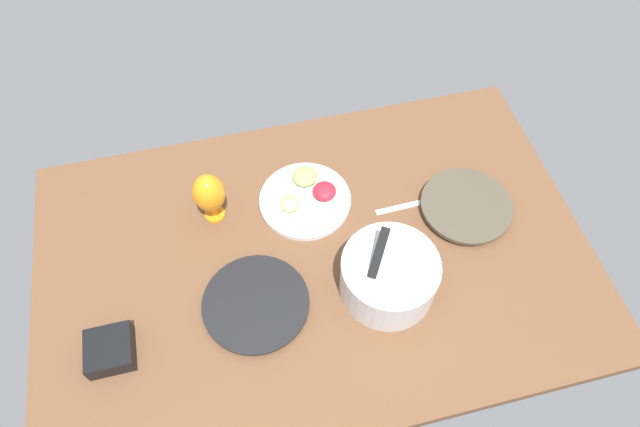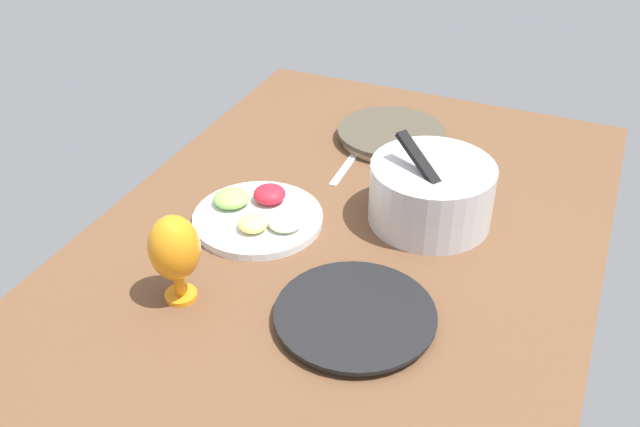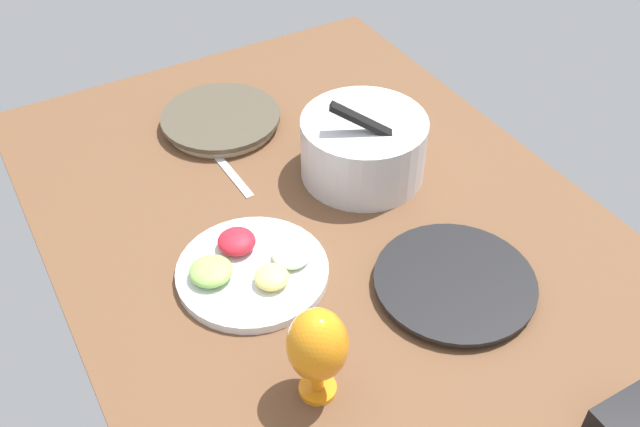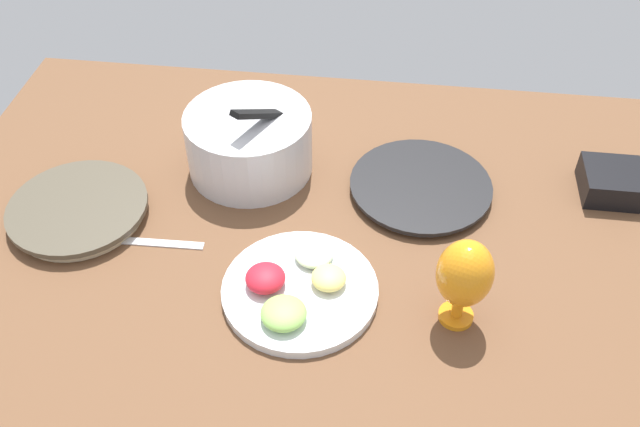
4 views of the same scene
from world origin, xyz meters
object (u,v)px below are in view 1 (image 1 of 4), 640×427
object	(u,v)px
dinner_plate_left	(466,207)
square_bowl_black	(110,350)
mixing_bowl	(389,275)
fruit_platter	(306,198)
hurricane_glass_orange	(209,194)
dinner_plate_right	(256,304)

from	to	relation	value
dinner_plate_left	square_bowl_black	bearing A→B (deg)	10.95
mixing_bowl	fruit_platter	xyz separation A→B (cm)	(15.33, -34.02, -5.75)
fruit_platter	hurricane_glass_orange	world-z (taller)	hurricane_glass_orange
fruit_platter	mixing_bowl	bearing A→B (deg)	114.25
dinner_plate_right	fruit_platter	xyz separation A→B (cm)	(-21.24, -30.83, 0.50)
dinner_plate_left	mixing_bowl	xyz separation A→B (cm)	(31.36, 19.32, 5.76)
dinner_plate_left	square_bowl_black	distance (cm)	108.86
fruit_platter	hurricane_glass_orange	distance (cm)	29.81
mixing_bowl	fruit_platter	size ratio (longest dim) A/B	0.94
dinner_plate_right	fruit_platter	bearing A→B (deg)	-124.57
dinner_plate_right	hurricane_glass_orange	xyz separation A→B (cm)	(6.93, -32.52, 10.10)
hurricane_glass_orange	square_bowl_black	distance (cm)	49.63
dinner_plate_left	square_bowl_black	world-z (taller)	square_bowl_black
dinner_plate_left	dinner_plate_right	xyz separation A→B (cm)	(67.92, 16.13, -0.48)
dinner_plate_right	mixing_bowl	size ratio (longest dim) A/B	1.12
fruit_platter	square_bowl_black	xyz separation A→B (cm)	(60.19, 35.37, 1.55)
mixing_bowl	hurricane_glass_orange	distance (cm)	56.40
dinner_plate_left	fruit_platter	distance (cm)	48.94
dinner_plate_right	hurricane_glass_orange	size ratio (longest dim) A/B	1.63
dinner_plate_right	fruit_platter	size ratio (longest dim) A/B	1.05
hurricane_glass_orange	square_bowl_black	xyz separation A→B (cm)	(32.02, 37.06, -8.06)
dinner_plate_left	mixing_bowl	distance (cm)	37.28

